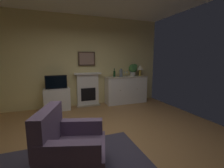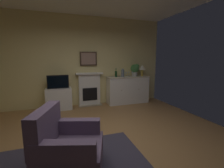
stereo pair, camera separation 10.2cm
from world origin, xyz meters
TOP-DOWN VIEW (x-y plane):
  - ground_plane at (0.00, 0.00)m, footprint 5.59×5.41m
  - wall_rear at (0.00, 2.68)m, footprint 5.59×0.06m
  - area_rug at (-0.70, -0.41)m, footprint 2.38×1.47m
  - fireplace_unit at (0.19, 2.55)m, footprint 0.87×0.30m
  - framed_picture at (0.19, 2.59)m, footprint 0.55×0.04m
  - sideboard_cabinet at (1.51, 2.37)m, footprint 1.47×0.49m
  - table_lamp at (2.06, 2.37)m, footprint 0.26×0.26m
  - wine_bottle at (1.08, 2.39)m, footprint 0.08×0.08m
  - wine_glass_left at (1.44, 2.37)m, footprint 0.07×0.07m
  - wine_glass_center at (1.55, 2.39)m, footprint 0.07×0.07m
  - wine_glass_right at (1.66, 2.35)m, footprint 0.07×0.07m
  - vase_decorative at (1.29, 2.32)m, footprint 0.11×0.11m
  - tv_cabinet at (-0.79, 2.39)m, footprint 0.75×0.42m
  - tv_set at (-0.79, 2.36)m, footprint 0.62×0.07m
  - potted_plant_small at (1.81, 2.42)m, footprint 0.30×0.30m
  - armchair at (-0.67, -0.50)m, footprint 1.00×0.97m

SIDE VIEW (x-z plane):
  - ground_plane at x=0.00m, z-range -0.10..0.00m
  - area_rug at x=-0.70m, z-range 0.00..0.02m
  - tv_cabinet at x=-0.79m, z-range 0.00..0.67m
  - armchair at x=-0.67m, z-range -0.08..0.84m
  - sideboard_cabinet at x=1.51m, z-range 0.00..0.94m
  - fireplace_unit at x=0.19m, z-range 0.00..1.10m
  - tv_set at x=-0.79m, z-range 0.67..1.07m
  - wine_bottle at x=1.08m, z-range 0.90..1.19m
  - wine_glass_left at x=1.44m, z-range 0.98..1.15m
  - wine_glass_center at x=1.55m, z-range 0.98..1.15m
  - wine_glass_right at x=1.66m, z-range 0.98..1.15m
  - vase_decorative at x=1.29m, z-range 0.94..1.22m
  - potted_plant_small at x=1.81m, z-range 0.98..1.41m
  - table_lamp at x=2.06m, z-range 1.02..1.42m
  - wall_rear at x=0.00m, z-range 0.00..2.91m
  - framed_picture at x=0.19m, z-range 1.32..1.77m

